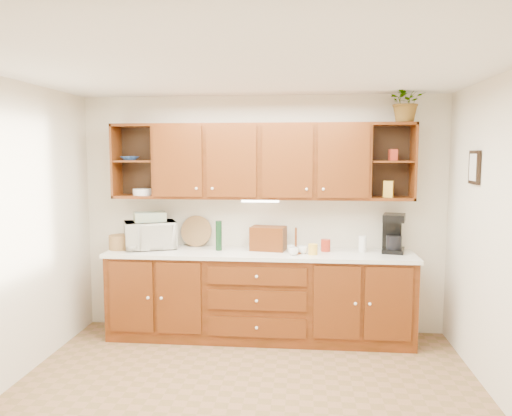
% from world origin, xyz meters
% --- Properties ---
extents(floor, '(4.00, 4.00, 0.00)m').
position_xyz_m(floor, '(0.00, 0.00, 0.00)').
color(floor, brown).
rests_on(floor, ground).
extents(ceiling, '(4.00, 4.00, 0.00)m').
position_xyz_m(ceiling, '(0.00, 0.00, 2.60)').
color(ceiling, white).
rests_on(ceiling, back_wall).
extents(back_wall, '(4.00, 0.00, 4.00)m').
position_xyz_m(back_wall, '(0.00, 1.75, 1.30)').
color(back_wall, beige).
rests_on(back_wall, floor).
extents(base_cabinets, '(3.20, 0.60, 0.90)m').
position_xyz_m(base_cabinets, '(0.00, 1.45, 0.45)').
color(base_cabinets, '#3C1D06').
rests_on(base_cabinets, floor).
extents(countertop, '(3.24, 0.64, 0.04)m').
position_xyz_m(countertop, '(0.00, 1.44, 0.92)').
color(countertop, silver).
rests_on(countertop, base_cabinets).
extents(upper_cabinets, '(3.20, 0.33, 0.80)m').
position_xyz_m(upper_cabinets, '(0.01, 1.59, 1.89)').
color(upper_cabinets, '#3C1D06').
rests_on(upper_cabinets, back_wall).
extents(undercabinet_light, '(0.40, 0.05, 0.02)m').
position_xyz_m(undercabinet_light, '(0.00, 1.53, 1.47)').
color(undercabinet_light, white).
rests_on(undercabinet_light, upper_cabinets).
extents(framed_picture, '(0.03, 0.24, 0.30)m').
position_xyz_m(framed_picture, '(1.98, 0.90, 1.85)').
color(framed_picture, black).
rests_on(framed_picture, right_wall).
extents(wicker_basket, '(0.27, 0.27, 0.16)m').
position_xyz_m(wicker_basket, '(-1.52, 1.43, 1.02)').
color(wicker_basket, olive).
rests_on(wicker_basket, countertop).
extents(microwave, '(0.64, 0.55, 0.30)m').
position_xyz_m(microwave, '(-1.20, 1.51, 1.09)').
color(microwave, '#EFE5CF').
rests_on(microwave, countertop).
extents(towel_stack, '(0.40, 0.36, 0.10)m').
position_xyz_m(towel_stack, '(-1.20, 1.51, 1.29)').
color(towel_stack, tan).
rests_on(towel_stack, microwave).
extents(wine_bottle, '(0.07, 0.07, 0.32)m').
position_xyz_m(wine_bottle, '(-0.44, 1.47, 1.10)').
color(wine_bottle, black).
rests_on(wine_bottle, countertop).
extents(woven_tray, '(0.35, 0.10, 0.34)m').
position_xyz_m(woven_tray, '(-0.73, 1.69, 0.95)').
color(woven_tray, olive).
rests_on(woven_tray, countertop).
extents(bread_box, '(0.40, 0.29, 0.26)m').
position_xyz_m(bread_box, '(0.09, 1.54, 1.07)').
color(bread_box, '#3C1D06').
rests_on(bread_box, countertop).
extents(mug_tree, '(0.24, 0.25, 0.28)m').
position_xyz_m(mug_tree, '(0.39, 1.37, 0.98)').
color(mug_tree, '#3C1D06').
rests_on(mug_tree, countertop).
extents(canister_red, '(0.12, 0.12, 0.13)m').
position_xyz_m(canister_red, '(0.70, 1.53, 1.00)').
color(canister_red, '#A42A17').
rests_on(canister_red, countertop).
extents(canister_white, '(0.11, 0.11, 0.17)m').
position_xyz_m(canister_white, '(1.08, 1.54, 1.03)').
color(canister_white, white).
rests_on(canister_white, countertop).
extents(canister_yellow, '(0.10, 0.10, 0.11)m').
position_xyz_m(canister_yellow, '(0.56, 1.34, 0.99)').
color(canister_yellow, gold).
rests_on(canister_yellow, countertop).
extents(coffee_maker, '(0.28, 0.32, 0.40)m').
position_xyz_m(coffee_maker, '(1.40, 1.56, 1.13)').
color(coffee_maker, black).
rests_on(coffee_maker, countertop).
extents(bowl_stack, '(0.24, 0.24, 0.04)m').
position_xyz_m(bowl_stack, '(-1.43, 1.57, 1.92)').
color(bowl_stack, navy).
rests_on(bowl_stack, upper_cabinets).
extents(plate_stack, '(0.26, 0.26, 0.07)m').
position_xyz_m(plate_stack, '(-1.30, 1.58, 1.56)').
color(plate_stack, white).
rests_on(plate_stack, upper_cabinets).
extents(pantry_box_yellow, '(0.11, 0.10, 0.17)m').
position_xyz_m(pantry_box_yellow, '(1.34, 1.56, 1.61)').
color(pantry_box_yellow, gold).
rests_on(pantry_box_yellow, upper_cabinets).
extents(pantry_box_red, '(0.09, 0.08, 0.12)m').
position_xyz_m(pantry_box_red, '(1.38, 1.56, 1.96)').
color(pantry_box_red, '#A42A17').
rests_on(pantry_box_red, upper_cabinets).
extents(potted_plant, '(0.47, 0.44, 0.43)m').
position_xyz_m(potted_plant, '(1.49, 1.55, 2.50)').
color(potted_plant, '#999999').
rests_on(potted_plant, upper_cabinets).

